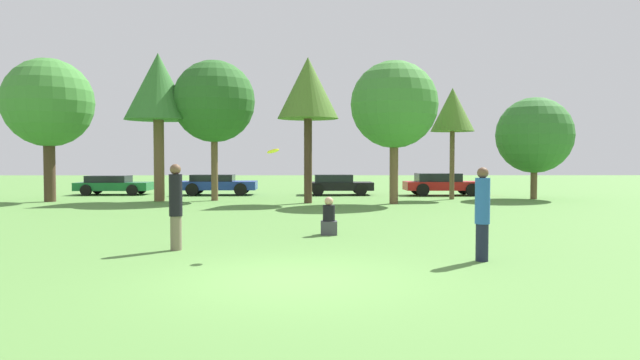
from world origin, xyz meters
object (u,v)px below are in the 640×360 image
Objects in this scene: tree_2 at (214,102)px; tree_6 at (534,135)px; tree_4 at (394,105)px; tree_5 at (453,111)px; parked_car_green at (113,184)px; parked_car_black at (337,184)px; person_thrower at (176,205)px; tree_3 at (308,90)px; person_catcher at (482,213)px; tree_1 at (158,89)px; tree_0 at (48,103)px; parked_car_blue at (217,184)px; parked_car_red at (442,183)px; frisbee at (273,151)px; bystander_sitting at (329,219)px.

tree_2 is 1.33× the size of tree_6.
tree_4 reaches higher than tree_5.
tree_5 is at bearing -13.00° from parked_car_green.
person_thrower is at bearing -104.09° from parked_car_black.
tree_2 is 4.93m from tree_3.
person_catcher is 20.06m from tree_1.
person_thrower is at bearing -56.51° from tree_0.
parked_car_blue is at bearing 34.63° from tree_0.
person_catcher reaches higher than parked_car_black.
parked_car_blue is 0.98× the size of parked_car_red.
person_catcher is 4.56m from frisbee.
frisbee reaches higher than parked_car_red.
tree_5 is at bearing -89.28° from person_catcher.
tree_1 reaches higher than parked_car_green.
tree_6 reaches higher than parked_car_green.
bystander_sitting is at bearing 48.31° from person_thrower.
parked_car_red is (6.77, 16.39, 0.25)m from bystander_sitting.
person_catcher is 0.44× the size of parked_car_blue.
tree_1 is 1.73× the size of parked_car_green.
tree_4 is (16.37, -1.42, -0.19)m from tree_0.
tree_4 is (11.19, -1.68, -0.94)m from tree_1.
tree_2 reaches higher than person_thrower.
tree_4 is 1.47× the size of parked_car_red.
parked_car_red reaches higher than bystander_sitting.
bystander_sitting is 0.16× the size of tree_4.
tree_1 is 2.71m from tree_2.
tree_5 is at bearing -33.12° from parked_car_black.
tree_6 is (14.36, 16.05, 2.24)m from person_thrower.
tree_0 is at bearing -146.67° from parked_car_blue.
tree_4 reaches higher than frisbee.
parked_car_blue is (2.00, 4.70, -4.81)m from tree_1.
person_thrower is 21.65m from tree_6.
bystander_sitting is at bearing -116.29° from tree_5.
tree_3 is at bearing 173.80° from tree_4.
parked_car_black is at bearing -71.78° from person_catcher.
parked_car_blue is at bearing 98.19° from tree_2.
tree_2 is 1.59× the size of parked_car_blue.
tree_0 is at bearing 128.22° from frisbee.
tree_5 reaches higher than person_thrower.
parked_car_blue reaches higher than parked_car_green.
tree_4 reaches higher than tree_6.
tree_5 is at bearing 64.38° from frisbee.
tree_0 is 9.62m from parked_car_blue.
tree_3 is 9.18m from parked_car_blue.
tree_0 reaches higher than bystander_sitting.
tree_1 is 1.27× the size of tree_5.
parked_car_blue is at bearing 178.27° from parked_car_black.
frisbee reaches higher than parked_car_black.
person_catcher is at bearing -101.78° from parked_car_red.
tree_3 is at bearing -9.79° from tree_1.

